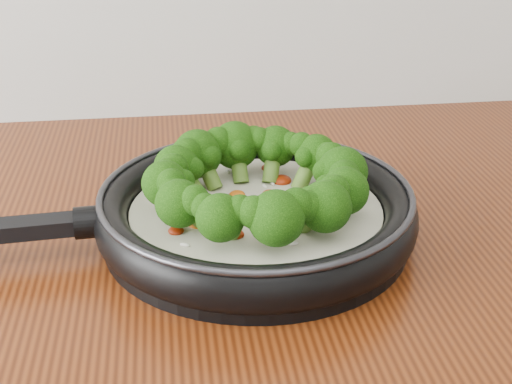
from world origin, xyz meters
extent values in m
cylinder|color=black|center=(-0.09, 1.11, 0.91)|extent=(0.32, 0.32, 0.01)
torus|color=black|center=(-0.09, 1.11, 0.93)|extent=(0.34, 0.34, 0.03)
torus|color=#2D2D33|center=(-0.09, 1.11, 0.95)|extent=(0.33, 0.33, 0.01)
cylinder|color=black|center=(-0.25, 1.10, 0.93)|extent=(0.03, 0.03, 0.03)
cylinder|color=beige|center=(-0.09, 1.11, 0.92)|extent=(0.27, 0.27, 0.02)
ellipsoid|color=maroon|center=(-0.07, 1.20, 0.93)|extent=(0.02, 0.02, 0.01)
ellipsoid|color=maroon|center=(-0.17, 1.07, 0.93)|extent=(0.02, 0.02, 0.01)
ellipsoid|color=#C1520C|center=(-0.16, 1.16, 0.93)|extent=(0.02, 0.02, 0.01)
ellipsoid|color=maroon|center=(-0.09, 1.06, 0.93)|extent=(0.02, 0.02, 0.01)
ellipsoid|color=maroon|center=(-0.03, 1.09, 0.93)|extent=(0.02, 0.02, 0.01)
ellipsoid|color=#C1520C|center=(-0.15, 1.15, 0.93)|extent=(0.02, 0.02, 0.01)
ellipsoid|color=maroon|center=(-0.06, 1.17, 0.93)|extent=(0.03, 0.03, 0.01)
ellipsoid|color=maroon|center=(-0.16, 1.13, 0.93)|extent=(0.03, 0.03, 0.01)
ellipsoid|color=#C1520C|center=(-0.15, 1.08, 0.93)|extent=(0.02, 0.02, 0.01)
ellipsoid|color=maroon|center=(-0.12, 1.06, 0.93)|extent=(0.02, 0.02, 0.01)
ellipsoid|color=maroon|center=(-0.07, 1.06, 0.93)|extent=(0.03, 0.03, 0.01)
ellipsoid|color=#C1520C|center=(-0.11, 1.10, 0.93)|extent=(0.03, 0.03, 0.01)
ellipsoid|color=maroon|center=(-0.10, 1.10, 0.93)|extent=(0.02, 0.02, 0.01)
ellipsoid|color=maroon|center=(-0.16, 1.19, 0.93)|extent=(0.03, 0.03, 0.01)
ellipsoid|color=#C1520C|center=(-0.14, 1.10, 0.93)|extent=(0.03, 0.03, 0.01)
ellipsoid|color=maroon|center=(-0.07, 1.14, 0.93)|extent=(0.02, 0.02, 0.01)
ellipsoid|color=maroon|center=(-0.09, 1.10, 0.93)|extent=(0.03, 0.03, 0.01)
ellipsoid|color=#C1520C|center=(-0.11, 1.14, 0.93)|extent=(0.02, 0.02, 0.01)
ellipsoid|color=maroon|center=(-0.04, 1.11, 0.93)|extent=(0.02, 0.02, 0.01)
ellipsoid|color=maroon|center=(-0.05, 1.09, 0.93)|extent=(0.02, 0.02, 0.01)
ellipsoid|color=#C1520C|center=(-0.11, 1.08, 0.93)|extent=(0.02, 0.02, 0.01)
ellipsoid|color=maroon|center=(-0.15, 1.13, 0.93)|extent=(0.03, 0.03, 0.01)
ellipsoid|color=white|center=(-0.13, 1.07, 0.93)|extent=(0.01, 0.00, 0.00)
ellipsoid|color=white|center=(-0.10, 1.10, 0.93)|extent=(0.01, 0.01, 0.00)
ellipsoid|color=white|center=(-0.08, 1.16, 0.93)|extent=(0.01, 0.01, 0.00)
ellipsoid|color=white|center=(-0.16, 1.14, 0.93)|extent=(0.01, 0.01, 0.00)
ellipsoid|color=white|center=(-0.09, 1.12, 0.93)|extent=(0.01, 0.00, 0.00)
ellipsoid|color=white|center=(-0.02, 1.11, 0.93)|extent=(0.01, 0.01, 0.00)
ellipsoid|color=white|center=(-0.09, 1.11, 0.93)|extent=(0.01, 0.01, 0.00)
ellipsoid|color=white|center=(-0.11, 1.20, 0.93)|extent=(0.01, 0.01, 0.00)
ellipsoid|color=white|center=(-0.09, 1.11, 0.93)|extent=(0.01, 0.01, 0.00)
ellipsoid|color=white|center=(-0.08, 1.09, 0.93)|extent=(0.01, 0.01, 0.00)
ellipsoid|color=white|center=(-0.17, 1.04, 0.93)|extent=(0.01, 0.01, 0.00)
ellipsoid|color=white|center=(-0.11, 1.12, 0.93)|extent=(0.01, 0.01, 0.00)
ellipsoid|color=white|center=(-0.07, 1.16, 0.93)|extent=(0.01, 0.01, 0.00)
ellipsoid|color=white|center=(-0.07, 1.03, 0.93)|extent=(0.01, 0.00, 0.00)
ellipsoid|color=white|center=(-0.09, 1.00, 0.93)|extent=(0.01, 0.01, 0.00)
ellipsoid|color=white|center=(-0.06, 1.18, 0.93)|extent=(0.01, 0.00, 0.00)
ellipsoid|color=white|center=(-0.11, 1.12, 0.93)|extent=(0.01, 0.01, 0.00)
ellipsoid|color=white|center=(-0.07, 1.07, 0.93)|extent=(0.01, 0.01, 0.00)
cylinder|color=olive|center=(-0.02, 1.11, 0.95)|extent=(0.03, 0.02, 0.04)
sphere|color=black|center=(-0.01, 1.11, 0.96)|extent=(0.05, 0.05, 0.05)
sphere|color=black|center=(-0.01, 1.13, 0.97)|extent=(0.03, 0.03, 0.03)
sphere|color=black|center=(-0.01, 1.10, 0.97)|extent=(0.03, 0.03, 0.03)
sphere|color=black|center=(-0.02, 1.11, 0.97)|extent=(0.03, 0.03, 0.03)
cylinder|color=olive|center=(-0.04, 1.15, 0.95)|extent=(0.04, 0.03, 0.04)
sphere|color=black|center=(-0.02, 1.16, 0.96)|extent=(0.05, 0.05, 0.04)
sphere|color=black|center=(-0.04, 1.17, 0.97)|extent=(0.03, 0.03, 0.03)
sphere|color=black|center=(-0.02, 1.15, 0.97)|extent=(0.03, 0.03, 0.02)
sphere|color=black|center=(-0.04, 1.15, 0.97)|extent=(0.02, 0.02, 0.02)
cylinder|color=olive|center=(-0.07, 1.17, 0.95)|extent=(0.03, 0.04, 0.04)
sphere|color=black|center=(-0.06, 1.19, 0.96)|extent=(0.05, 0.05, 0.04)
sphere|color=black|center=(-0.08, 1.19, 0.97)|extent=(0.03, 0.03, 0.03)
sphere|color=black|center=(-0.05, 1.18, 0.97)|extent=(0.03, 0.03, 0.03)
sphere|color=black|center=(-0.07, 1.17, 0.97)|extent=(0.02, 0.02, 0.02)
cylinder|color=olive|center=(-0.10, 1.18, 0.95)|extent=(0.02, 0.04, 0.04)
sphere|color=black|center=(-0.10, 1.20, 0.97)|extent=(0.06, 0.06, 0.05)
sphere|color=black|center=(-0.12, 1.19, 0.97)|extent=(0.03, 0.03, 0.03)
sphere|color=black|center=(-0.08, 1.20, 0.97)|extent=(0.03, 0.03, 0.03)
sphere|color=black|center=(-0.10, 1.18, 0.97)|extent=(0.03, 0.03, 0.03)
cylinder|color=olive|center=(-0.13, 1.17, 0.95)|extent=(0.03, 0.04, 0.04)
sphere|color=black|center=(-0.15, 1.18, 0.96)|extent=(0.05, 0.05, 0.05)
sphere|color=black|center=(-0.16, 1.16, 0.97)|extent=(0.03, 0.03, 0.03)
sphere|color=black|center=(-0.13, 1.19, 0.97)|extent=(0.03, 0.03, 0.03)
sphere|color=black|center=(-0.13, 1.17, 0.97)|extent=(0.03, 0.03, 0.03)
cylinder|color=olive|center=(-0.15, 1.14, 0.95)|extent=(0.04, 0.03, 0.03)
sphere|color=black|center=(-0.17, 1.15, 0.96)|extent=(0.05, 0.05, 0.05)
sphere|color=black|center=(-0.17, 1.13, 0.97)|extent=(0.03, 0.03, 0.03)
sphere|color=black|center=(-0.16, 1.16, 0.97)|extent=(0.03, 0.03, 0.03)
sphere|color=black|center=(-0.15, 1.14, 0.96)|extent=(0.03, 0.03, 0.02)
cylinder|color=olive|center=(-0.16, 1.11, 0.95)|extent=(0.03, 0.02, 0.04)
sphere|color=black|center=(-0.18, 1.11, 0.96)|extent=(0.05, 0.05, 0.04)
sphere|color=black|center=(-0.17, 1.09, 0.97)|extent=(0.03, 0.03, 0.03)
sphere|color=black|center=(-0.18, 1.13, 0.97)|extent=(0.03, 0.03, 0.03)
sphere|color=black|center=(-0.16, 1.11, 0.97)|extent=(0.02, 0.02, 0.02)
cylinder|color=olive|center=(-0.15, 1.07, 0.95)|extent=(0.04, 0.03, 0.04)
sphere|color=black|center=(-0.17, 1.07, 0.96)|extent=(0.05, 0.05, 0.04)
sphere|color=black|center=(-0.15, 1.05, 0.97)|extent=(0.03, 0.03, 0.03)
sphere|color=black|center=(-0.17, 1.08, 0.97)|extent=(0.03, 0.03, 0.03)
sphere|color=black|center=(-0.15, 1.08, 0.97)|extent=(0.02, 0.02, 0.02)
cylinder|color=olive|center=(-0.13, 1.05, 0.95)|extent=(0.03, 0.04, 0.04)
sphere|color=black|center=(-0.13, 1.03, 0.96)|extent=(0.05, 0.05, 0.04)
sphere|color=black|center=(-0.12, 1.03, 0.97)|extent=(0.03, 0.03, 0.03)
sphere|color=black|center=(-0.15, 1.04, 0.97)|extent=(0.03, 0.03, 0.03)
sphere|color=black|center=(-0.13, 1.05, 0.97)|extent=(0.02, 0.02, 0.02)
cylinder|color=olive|center=(-0.09, 1.04, 0.95)|extent=(0.02, 0.04, 0.04)
sphere|color=black|center=(-0.09, 1.02, 0.97)|extent=(0.05, 0.05, 0.05)
sphere|color=black|center=(-0.07, 1.03, 0.97)|extent=(0.03, 0.03, 0.03)
sphere|color=black|center=(-0.11, 1.02, 0.97)|extent=(0.03, 0.03, 0.03)
sphere|color=black|center=(-0.09, 1.04, 0.97)|extent=(0.03, 0.03, 0.02)
cylinder|color=olive|center=(-0.05, 1.05, 0.95)|extent=(0.03, 0.04, 0.04)
sphere|color=black|center=(-0.04, 1.04, 0.97)|extent=(0.05, 0.05, 0.05)
sphere|color=black|center=(-0.03, 1.05, 0.97)|extent=(0.03, 0.03, 0.03)
sphere|color=black|center=(-0.06, 1.03, 0.97)|extent=(0.03, 0.03, 0.03)
sphere|color=black|center=(-0.05, 1.05, 0.97)|extent=(0.03, 0.03, 0.02)
cylinder|color=olive|center=(-0.03, 1.08, 0.95)|extent=(0.04, 0.03, 0.04)
sphere|color=black|center=(-0.01, 1.07, 0.96)|extent=(0.05, 0.05, 0.05)
sphere|color=black|center=(-0.01, 1.09, 0.97)|extent=(0.03, 0.03, 0.03)
sphere|color=black|center=(-0.03, 1.06, 0.97)|extent=(0.03, 0.03, 0.03)
sphere|color=black|center=(-0.03, 1.08, 0.97)|extent=(0.02, 0.02, 0.02)
camera|label=1|loc=(-0.18, 0.49, 1.25)|focal=50.24mm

